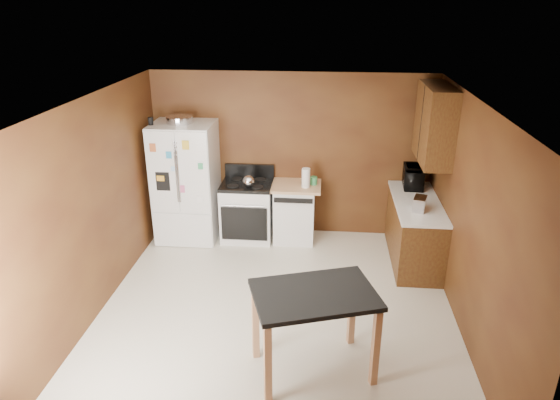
# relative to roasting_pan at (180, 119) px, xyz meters

# --- Properties ---
(floor) EXTENTS (4.50, 4.50, 0.00)m
(floor) POSITION_rel_roasting_pan_xyz_m (1.59, -1.91, -1.85)
(floor) COLOR beige
(floor) RESTS_ON ground
(ceiling) EXTENTS (4.50, 4.50, 0.00)m
(ceiling) POSITION_rel_roasting_pan_xyz_m (1.59, -1.91, 0.65)
(ceiling) COLOR white
(ceiling) RESTS_ON ground
(wall_back) EXTENTS (4.20, 0.00, 4.20)m
(wall_back) POSITION_rel_roasting_pan_xyz_m (1.59, 0.34, -0.60)
(wall_back) COLOR brown
(wall_back) RESTS_ON ground
(wall_front) EXTENTS (4.20, 0.00, 4.20)m
(wall_front) POSITION_rel_roasting_pan_xyz_m (1.59, -4.16, -0.60)
(wall_front) COLOR brown
(wall_front) RESTS_ON ground
(wall_left) EXTENTS (0.00, 4.50, 4.50)m
(wall_left) POSITION_rel_roasting_pan_xyz_m (-0.51, -1.91, -0.60)
(wall_left) COLOR brown
(wall_left) RESTS_ON ground
(wall_right) EXTENTS (0.00, 4.50, 4.50)m
(wall_right) POSITION_rel_roasting_pan_xyz_m (3.69, -1.91, -0.60)
(wall_right) COLOR brown
(wall_right) RESTS_ON ground
(roasting_pan) EXTENTS (0.39, 0.39, 0.10)m
(roasting_pan) POSITION_rel_roasting_pan_xyz_m (0.00, 0.00, 0.00)
(roasting_pan) COLOR silver
(roasting_pan) RESTS_ON refrigerator
(pen_cup) EXTENTS (0.07, 0.07, 0.11)m
(pen_cup) POSITION_rel_roasting_pan_xyz_m (-0.37, -0.17, 0.01)
(pen_cup) COLOR black
(pen_cup) RESTS_ON refrigerator
(kettle) EXTENTS (0.18, 0.18, 0.18)m
(kettle) POSITION_rel_roasting_pan_xyz_m (1.01, -0.15, -0.86)
(kettle) COLOR silver
(kettle) RESTS_ON gas_range
(paper_towel) EXTENTS (0.14, 0.14, 0.29)m
(paper_towel) POSITION_rel_roasting_pan_xyz_m (1.84, -0.05, -0.82)
(paper_towel) COLOR white
(paper_towel) RESTS_ON dishwasher
(green_canister) EXTENTS (0.12, 0.12, 0.12)m
(green_canister) POSITION_rel_roasting_pan_xyz_m (1.95, 0.08, -0.90)
(green_canister) COLOR #3FA45D
(green_canister) RESTS_ON dishwasher
(toaster) EXTENTS (0.22, 0.28, 0.18)m
(toaster) POSITION_rel_roasting_pan_xyz_m (3.36, -0.78, -0.86)
(toaster) COLOR silver
(toaster) RESTS_ON right_cabinets
(microwave) EXTENTS (0.37, 0.52, 0.28)m
(microwave) POSITION_rel_roasting_pan_xyz_m (3.40, 0.10, -0.81)
(microwave) COLOR black
(microwave) RESTS_ON right_cabinets
(refrigerator) EXTENTS (0.90, 0.80, 1.80)m
(refrigerator) POSITION_rel_roasting_pan_xyz_m (0.04, -0.05, -0.95)
(refrigerator) COLOR white
(refrigerator) RESTS_ON ground
(gas_range) EXTENTS (0.76, 0.68, 1.10)m
(gas_range) POSITION_rel_roasting_pan_xyz_m (0.95, 0.01, -1.39)
(gas_range) COLOR white
(gas_range) RESTS_ON ground
(dishwasher) EXTENTS (0.78, 0.63, 0.89)m
(dishwasher) POSITION_rel_roasting_pan_xyz_m (1.67, 0.04, -1.40)
(dishwasher) COLOR white
(dishwasher) RESTS_ON ground
(right_cabinets) EXTENTS (0.63, 1.58, 2.45)m
(right_cabinets) POSITION_rel_roasting_pan_xyz_m (3.43, -0.43, -0.94)
(right_cabinets) COLOR brown
(right_cabinets) RESTS_ON ground
(island) EXTENTS (1.34, 1.09, 0.91)m
(island) POSITION_rel_roasting_pan_xyz_m (2.05, -2.88, -1.09)
(island) COLOR black
(island) RESTS_ON ground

